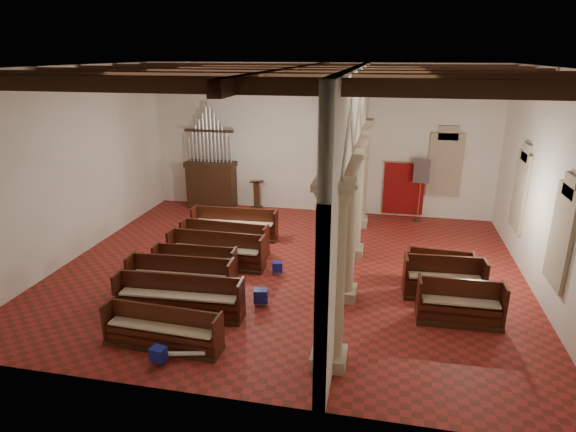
% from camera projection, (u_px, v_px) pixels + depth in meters
% --- Properties ---
extents(floor, '(14.00, 14.00, 0.00)m').
position_uv_depth(floor, '(289.00, 269.00, 14.90)').
color(floor, maroon).
rests_on(floor, ground).
extents(ceiling, '(14.00, 14.00, 0.00)m').
position_uv_depth(ceiling, '(289.00, 67.00, 12.96)').
color(ceiling, black).
rests_on(ceiling, wall_back).
extents(wall_back, '(14.00, 0.02, 6.00)m').
position_uv_depth(wall_back, '(319.00, 140.00, 19.49)').
color(wall_back, white).
rests_on(wall_back, floor).
extents(wall_front, '(14.00, 0.02, 6.00)m').
position_uv_depth(wall_front, '(220.00, 257.00, 8.37)').
color(wall_front, white).
rests_on(wall_front, floor).
extents(wall_left, '(0.02, 12.00, 6.00)m').
position_uv_depth(wall_left, '(73.00, 164.00, 15.27)').
color(wall_left, white).
rests_on(wall_left, floor).
extents(wall_right, '(0.02, 12.00, 6.00)m').
position_uv_depth(wall_right, '(551.00, 188.00, 12.58)').
color(wall_right, white).
rests_on(wall_right, floor).
extents(ceiling_beams, '(13.80, 11.80, 0.30)m').
position_uv_depth(ceiling_beams, '(289.00, 74.00, 13.01)').
color(ceiling_beams, '#361C11').
rests_on(ceiling_beams, wall_back).
extents(arcade, '(0.90, 11.90, 6.00)m').
position_uv_depth(arcade, '(352.00, 158.00, 13.40)').
color(arcade, tan).
rests_on(arcade, floor).
extents(window_right_a, '(0.03, 1.00, 2.20)m').
position_uv_depth(window_right_a, '(563.00, 237.00, 11.45)').
color(window_right_a, '#33735D').
rests_on(window_right_a, wall_right).
extents(window_right_b, '(0.03, 1.00, 2.20)m').
position_uv_depth(window_right_b, '(521.00, 192.00, 15.16)').
color(window_right_b, '#33735D').
rests_on(window_right_b, wall_right).
extents(window_back, '(1.00, 0.03, 2.20)m').
position_uv_depth(window_back, '(445.00, 165.00, 18.77)').
color(window_back, '#33735D').
rests_on(window_back, wall_back).
extents(pipe_organ, '(2.10, 0.85, 4.40)m').
position_uv_depth(pipe_organ, '(211.00, 176.00, 20.41)').
color(pipe_organ, '#361C11').
rests_on(pipe_organ, floor).
extents(lectern, '(0.67, 0.71, 1.38)m').
position_uv_depth(lectern, '(257.00, 197.00, 20.28)').
color(lectern, '#3A1C12').
rests_on(lectern, floor).
extents(dossal_curtain, '(1.80, 0.07, 2.17)m').
position_uv_depth(dossal_curtain, '(404.00, 189.00, 19.33)').
color(dossal_curtain, maroon).
rests_on(dossal_curtain, floor).
extents(processional_banner, '(0.62, 0.79, 2.70)m').
position_uv_depth(processional_banner, '(419.00, 200.00, 18.93)').
color(processional_banner, '#361C11').
rests_on(processional_banner, floor).
extents(hymnal_box_a, '(0.35, 0.31, 0.31)m').
position_uv_depth(hymnal_box_a, '(158.00, 354.00, 10.28)').
color(hymnal_box_a, navy).
rests_on(hymnal_box_a, floor).
extents(hymnal_box_b, '(0.41, 0.35, 0.36)m').
position_uv_depth(hymnal_box_b, '(261.00, 296.00, 12.69)').
color(hymnal_box_b, navy).
rests_on(hymnal_box_b, floor).
extents(hymnal_box_c, '(0.36, 0.32, 0.30)m').
position_uv_depth(hymnal_box_c, '(277.00, 267.00, 14.47)').
color(hymnal_box_c, navy).
rests_on(hymnal_box_c, floor).
extents(tube_heater_a, '(0.97, 0.32, 0.10)m').
position_uv_depth(tube_heater_a, '(183.00, 354.00, 10.45)').
color(tube_heater_a, silver).
rests_on(tube_heater_a, floor).
extents(tube_heater_b, '(0.97, 0.27, 0.10)m').
position_uv_depth(tube_heater_b, '(191.00, 316.00, 11.92)').
color(tube_heater_b, white).
rests_on(tube_heater_b, floor).
extents(nave_pew_0, '(2.80, 0.77, 0.96)m').
position_uv_depth(nave_pew_0, '(163.00, 334.00, 10.89)').
color(nave_pew_0, '#361C11').
rests_on(nave_pew_0, floor).
extents(nave_pew_1, '(3.33, 0.87, 1.06)m').
position_uv_depth(nave_pew_1, '(179.00, 302.00, 12.21)').
color(nave_pew_1, '#361C11').
rests_on(nave_pew_1, floor).
extents(nave_pew_2, '(2.96, 0.87, 1.09)m').
position_uv_depth(nave_pew_2, '(181.00, 283.00, 13.22)').
color(nave_pew_2, '#361C11').
rests_on(nave_pew_2, floor).
extents(nave_pew_3, '(2.50, 0.75, 0.96)m').
position_uv_depth(nave_pew_3, '(195.00, 267.00, 14.28)').
color(nave_pew_3, '#361C11').
rests_on(nave_pew_3, floor).
extents(nave_pew_4, '(3.05, 0.75, 1.09)m').
position_uv_depth(nave_pew_4, '(217.00, 256.00, 14.99)').
color(nave_pew_4, '#361C11').
rests_on(nave_pew_4, floor).
extents(nave_pew_5, '(2.99, 0.85, 1.04)m').
position_uv_depth(nave_pew_5, '(225.00, 243.00, 16.00)').
color(nave_pew_5, '#361C11').
rests_on(nave_pew_5, floor).
extents(nave_pew_6, '(3.10, 0.84, 1.08)m').
position_uv_depth(nave_pew_6, '(235.00, 228.00, 17.31)').
color(nave_pew_6, '#361C11').
rests_on(nave_pew_6, floor).
extents(aisle_pew_0, '(2.07, 0.77, 1.10)m').
position_uv_depth(aisle_pew_0, '(459.00, 309.00, 11.87)').
color(aisle_pew_0, '#361C11').
rests_on(aisle_pew_0, floor).
extents(aisle_pew_1, '(2.17, 0.88, 1.14)m').
position_uv_depth(aisle_pew_1, '(443.00, 284.00, 13.11)').
color(aisle_pew_1, '#361C11').
rests_on(aisle_pew_1, floor).
extents(aisle_pew_2, '(1.89, 0.78, 1.02)m').
position_uv_depth(aisle_pew_2, '(439.00, 273.00, 13.85)').
color(aisle_pew_2, '#361C11').
rests_on(aisle_pew_2, floor).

